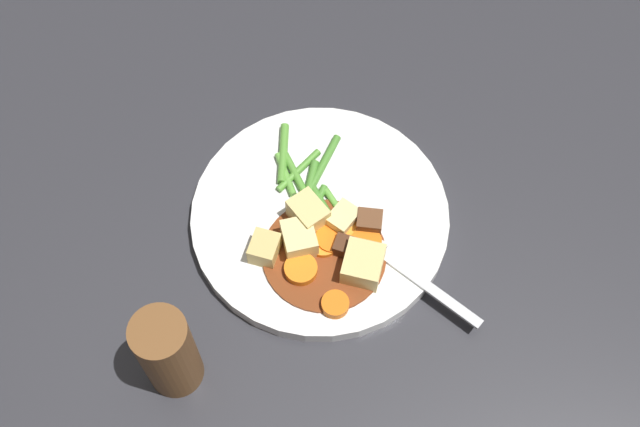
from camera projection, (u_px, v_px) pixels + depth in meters
name	position (u px, v px, depth m)	size (l,w,h in m)	color
ground_plane	(320.00, 221.00, 0.83)	(3.00, 3.00, 0.00)	#2D2D33
dinner_plate	(320.00, 217.00, 0.82)	(0.26, 0.26, 0.02)	white
stew_sauce	(321.00, 255.00, 0.79)	(0.12, 0.12, 0.00)	brown
carrot_slice_0	(318.00, 242.00, 0.80)	(0.03, 0.03, 0.01)	orange
carrot_slice_1	(366.00, 243.00, 0.79)	(0.03, 0.03, 0.01)	orange
carrot_slice_2	(333.00, 239.00, 0.80)	(0.03, 0.03, 0.01)	orange
carrot_slice_3	(335.00, 304.00, 0.77)	(0.03, 0.03, 0.01)	orange
carrot_slice_4	(301.00, 270.00, 0.78)	(0.03, 0.03, 0.01)	orange
carrot_slice_5	(354.00, 230.00, 0.80)	(0.03, 0.03, 0.01)	orange
potato_chunk_0	(343.00, 219.00, 0.80)	(0.02, 0.03, 0.02)	#EAD68C
potato_chunk_1	(308.00, 214.00, 0.80)	(0.04, 0.03, 0.03)	#E5CC7A
potato_chunk_2	(299.00, 239.00, 0.79)	(0.03, 0.04, 0.03)	#EAD68C
potato_chunk_3	(363.00, 265.00, 0.78)	(0.04, 0.04, 0.03)	#E5CC7A
potato_chunk_4	(265.00, 248.00, 0.79)	(0.03, 0.03, 0.02)	#DBBC6B
meat_chunk_0	(347.00, 248.00, 0.79)	(0.02, 0.02, 0.02)	#4C2B19
meat_chunk_1	(369.00, 223.00, 0.80)	(0.02, 0.02, 0.02)	brown
green_bean_0	(283.00, 154.00, 0.84)	(0.01, 0.01, 0.07)	#599E38
green_bean_1	(322.00, 166.00, 0.84)	(0.01, 0.01, 0.08)	#4C8E33
green_bean_2	(313.00, 213.00, 0.81)	(0.01, 0.01, 0.06)	#4C8E33
green_bean_3	(285.00, 174.00, 0.83)	(0.01, 0.01, 0.05)	#66AD42
green_bean_4	(339.00, 207.00, 0.82)	(0.01, 0.01, 0.05)	#66AD42
green_bean_5	(327.00, 212.00, 0.81)	(0.01, 0.01, 0.07)	#4C8E33
green_bean_6	(299.00, 170.00, 0.84)	(0.01, 0.01, 0.06)	#599E38
green_bean_7	(309.00, 189.00, 0.83)	(0.01, 0.01, 0.06)	#4C8E33
green_bean_8	(301.00, 186.00, 0.83)	(0.01, 0.01, 0.08)	#599E38
fork	(400.00, 266.00, 0.79)	(0.13, 0.14, 0.00)	silver
pepper_mill	(168.00, 353.00, 0.71)	(0.05, 0.05, 0.11)	brown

